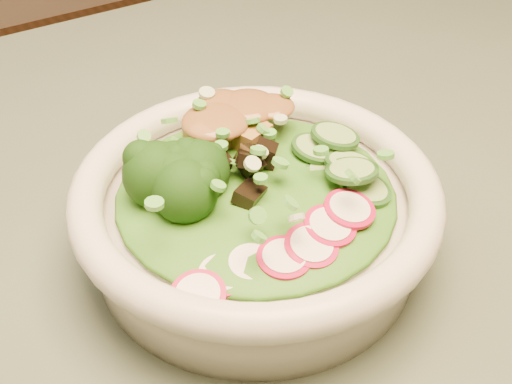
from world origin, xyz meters
TOP-DOWN VIEW (x-y plane):
  - dining_table at (0.00, 0.00)m, footprint 1.20×0.80m
  - salad_bowl at (-0.09, 0.01)m, footprint 0.23×0.23m
  - lettuce_bed at (-0.09, 0.01)m, footprint 0.17×0.17m
  - broccoli_florets at (-0.14, 0.02)m, footprint 0.08×0.08m
  - radish_slices at (-0.10, -0.05)m, footprint 0.10×0.06m
  - cucumber_slices at (-0.04, -0.00)m, footprint 0.08×0.08m
  - mushroom_heap at (-0.09, 0.02)m, footprint 0.08×0.08m
  - tofu_cubes at (-0.08, 0.06)m, footprint 0.09×0.07m
  - peanut_sauce at (-0.08, 0.06)m, footprint 0.06×0.05m
  - scallion_garnish at (-0.09, 0.01)m, footprint 0.16×0.16m

SIDE VIEW (x-z plane):
  - dining_table at x=0.00m, z-range 0.26..1.01m
  - salad_bowl at x=-0.09m, z-range 0.75..0.81m
  - lettuce_bed at x=-0.09m, z-range 0.79..0.81m
  - radish_slices at x=-0.10m, z-range 0.80..0.81m
  - cucumber_slices at x=-0.04m, z-range 0.80..0.83m
  - tofu_cubes at x=-0.08m, z-range 0.80..0.83m
  - mushroom_heap at x=-0.09m, z-range 0.80..0.83m
  - broccoli_florets at x=-0.14m, z-range 0.80..0.83m
  - scallion_garnish at x=-0.09m, z-range 0.81..0.83m
  - peanut_sauce at x=-0.08m, z-range 0.82..0.83m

